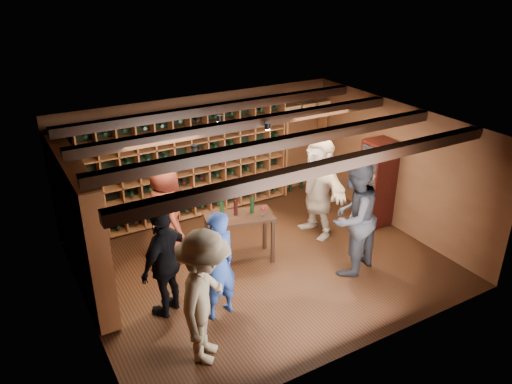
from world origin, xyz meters
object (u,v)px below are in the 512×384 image
man_grey_suit (353,217)px  display_cabinet (377,185)px  guest_red_floral (166,212)px  guest_woman_black (165,262)px  man_blue_shirt (217,265)px  guest_khaki (205,298)px  tasting_table (239,221)px  guest_beige (318,187)px

man_grey_suit → display_cabinet: bearing=-162.9°
guest_red_floral → guest_woman_black: bearing=162.4°
man_blue_shirt → guest_woman_black: guest_woman_black is taller
guest_khaki → tasting_table: (1.51, 1.91, -0.18)m
guest_khaki → tasting_table: 2.45m
man_blue_shirt → guest_red_floral: 1.81m
man_blue_shirt → man_grey_suit: (2.48, -0.04, 0.17)m
man_blue_shirt → man_grey_suit: bearing=168.1°
man_blue_shirt → guest_khaki: (-0.52, -0.73, 0.09)m
guest_khaki → man_grey_suit: bearing=-37.8°
man_blue_shirt → guest_khaki: 0.90m
man_grey_suit → guest_woman_black: 3.14m
man_blue_shirt → guest_red_floral: size_ratio=0.90×
man_grey_suit → tasting_table: 1.94m
man_grey_suit → guest_red_floral: bearing=-53.8°
man_blue_shirt → guest_beige: (2.76, 1.31, 0.12)m
guest_red_floral → tasting_table: bearing=-116.0°
guest_woman_black → man_blue_shirt: bearing=111.1°
man_grey_suit → guest_woman_black: (-3.10, 0.49, -0.16)m
guest_khaki → guest_beige: bearing=-18.9°
display_cabinet → guest_woman_black: size_ratio=1.00×
guest_woman_black → guest_red_floral: bearing=-144.0°
guest_khaki → guest_red_floral: bearing=29.7°
guest_red_floral → guest_beige: bearing=-96.1°
man_blue_shirt → guest_beige: bearing=-165.5°
display_cabinet → guest_khaki: size_ratio=0.91×
display_cabinet → man_grey_suit: size_ratio=0.85×
man_grey_suit → guest_beige: size_ratio=1.05×
man_grey_suit → guest_khaki: (-3.00, -0.69, -0.07)m
guest_beige → tasting_table: guest_beige is taller
display_cabinet → guest_khaki: bearing=-158.6°
display_cabinet → guest_khaki: (-4.52, -1.78, 0.11)m
man_blue_shirt → guest_woman_black: 0.77m
man_blue_shirt → tasting_table: bearing=-140.9°
guest_khaki → tasting_table: bearing=0.8°
man_blue_shirt → guest_beige: size_ratio=0.88×
man_blue_shirt → guest_beige: guest_beige is taller
man_blue_shirt → tasting_table: man_blue_shirt is taller
guest_khaki → guest_beige: guest_beige is taller
guest_khaki → tasting_table: guest_khaki is taller
guest_red_floral → guest_beige: 2.90m
guest_red_floral → guest_woman_black: (-0.52, -1.35, -0.09)m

